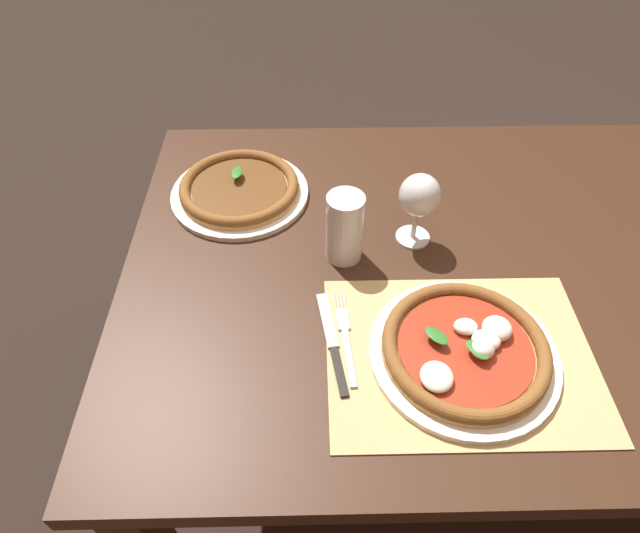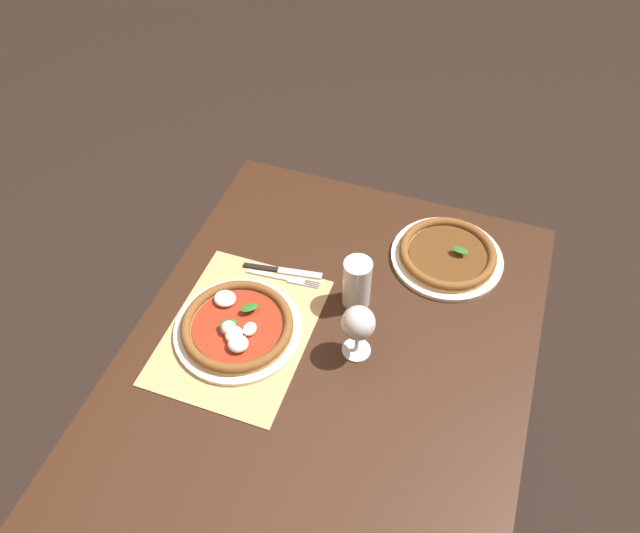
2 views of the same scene
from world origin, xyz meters
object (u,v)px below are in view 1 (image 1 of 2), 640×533
pint_glass (345,229)px  fork (346,336)px  pizza_near (465,349)px  knife (332,341)px  wine_glass (419,198)px  pizza_far (239,189)px

pint_glass → fork: 0.21m
fork → pizza_near: bearing=-12.6°
knife → wine_glass: bearing=56.1°
wine_glass → pizza_far: bearing=158.3°
wine_glass → knife: size_ratio=0.72×
fork → knife: (-0.02, -0.01, 0.00)m
pizza_near → wine_glass: (-0.04, 0.29, 0.08)m
pizza_far → fork: (0.21, -0.39, -0.01)m
pizza_far → pizza_near: bearing=-46.9°
knife → fork: bearing=25.5°
pizza_near → pizza_far: size_ratio=1.04×
pizza_far → wine_glass: 0.40m
pizza_near → pizza_far: bearing=133.1°
pizza_far → knife: 0.45m
wine_glass → pint_glass: wine_glass is taller
pizza_near → fork: (-0.20, 0.04, -0.02)m
pizza_near → pizza_far: pizza_near is taller
pizza_far → fork: pizza_far is taller
pizza_far → pint_glass: pint_glass is taller
pizza_near → fork: bearing=167.4°
pizza_near → wine_glass: size_ratio=2.03×
pizza_near → pint_glass: size_ratio=2.17×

